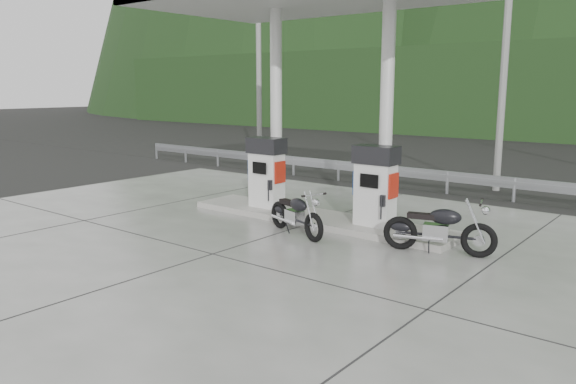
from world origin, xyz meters
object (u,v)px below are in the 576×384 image
Objects in this scene: gas_pump_left at (267,173)px; motorcycle_right at (439,229)px; gas_pump_right at (375,186)px; motorcycle_left at (296,215)px.

motorcycle_right is (5.03, -0.69, -0.57)m from gas_pump_left.
motorcycle_left is (-1.24, -1.30, -0.60)m from gas_pump_right.
motorcycle_right reaches higher than motorcycle_left.
gas_pump_left reaches higher than motorcycle_left.
motorcycle_right is at bearing -7.77° from gas_pump_left.
motorcycle_right is (3.07, 0.61, 0.03)m from motorcycle_left.
motorcycle_left is 0.93× the size of motorcycle_right.
motorcycle_left is at bearing -33.48° from gas_pump_left.
gas_pump_right is (3.20, 0.00, 0.00)m from gas_pump_left.
gas_pump_left is 3.20m from gas_pump_right.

